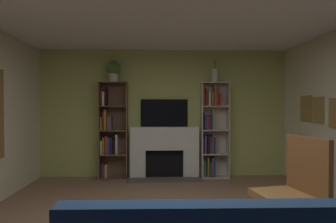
{
  "coord_description": "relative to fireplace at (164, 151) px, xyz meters",
  "views": [
    {
      "loc": [
        -0.17,
        -3.02,
        1.47
      ],
      "look_at": [
        0.0,
        1.31,
        1.39
      ],
      "focal_mm": 32.17,
      "sensor_mm": 36.0,
      "label": 1
    }
  ],
  "objects": [
    {
      "name": "fireplace",
      "position": [
        0.0,
        0.0,
        0.0
      ],
      "size": [
        1.5,
        0.54,
        1.04
      ],
      "color": "white",
      "rests_on": "ground_plane"
    },
    {
      "name": "vase_with_flowers",
      "position": [
        1.04,
        -0.03,
        1.57
      ],
      "size": [
        0.14,
        0.14,
        0.46
      ],
      "color": "silver",
      "rests_on": "bookshelf_right"
    },
    {
      "name": "bookshelf_left",
      "position": [
        -1.09,
        0.01,
        0.39
      ],
      "size": [
        0.57,
        0.31,
        1.96
      ],
      "color": "brown",
      "rests_on": "ground_plane"
    },
    {
      "name": "bookshelf_right",
      "position": [
        0.98,
        0.01,
        0.42
      ],
      "size": [
        0.57,
        0.31,
        1.96
      ],
      "color": "beige",
      "rests_on": "ground_plane"
    },
    {
      "name": "wall_back_accent",
      "position": [
        0.0,
        0.15,
        0.77
      ],
      "size": [
        5.25,
        0.06,
        2.64
      ],
      "primitive_type": "cube",
      "color": "#B6BF6A",
      "rests_on": "ground_plane"
    },
    {
      "name": "armchair",
      "position": [
        1.36,
        -2.92,
        -0.01
      ],
      "size": [
        0.7,
        0.79,
        1.13
      ],
      "color": "brown",
      "rests_on": "ground_plane"
    },
    {
      "name": "tv",
      "position": [
        0.0,
        0.09,
        0.78
      ],
      "size": [
        0.98,
        0.06,
        0.57
      ],
      "primitive_type": "cube",
      "color": "black",
      "rests_on": "fireplace"
    },
    {
      "name": "potted_plant",
      "position": [
        -1.04,
        -0.03,
        1.65
      ],
      "size": [
        0.3,
        0.3,
        0.43
      ],
      "color": "beige",
      "rests_on": "bookshelf_left"
    }
  ]
}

